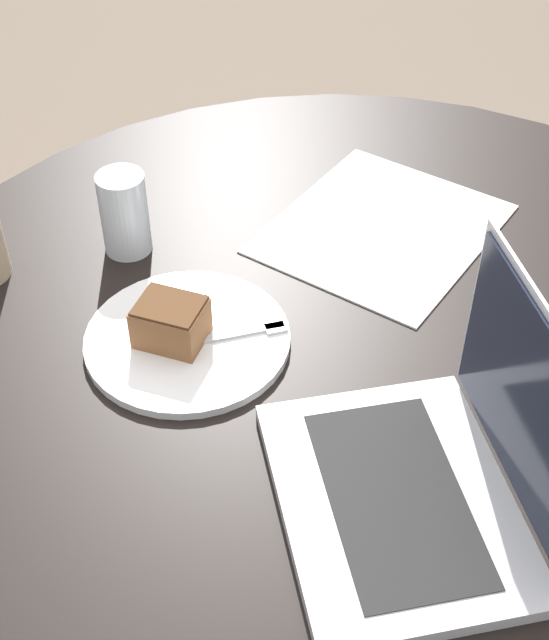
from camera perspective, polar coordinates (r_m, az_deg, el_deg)
ground_plane at (r=1.76m, az=3.90°, el=-19.10°), size 12.00×12.00×0.00m
dining_table at (r=1.24m, az=5.26°, el=-4.88°), size 1.34×1.34×0.74m
paper_document at (r=1.36m, az=6.91°, el=5.84°), size 0.40×0.36×0.00m
plate at (r=1.16m, az=-5.59°, el=-1.25°), size 0.27×0.27×0.01m
cake_slice at (r=1.14m, az=-6.65°, el=-0.12°), size 0.07×0.09×0.06m
fork at (r=1.15m, az=-2.52°, el=-0.89°), size 0.12×0.15×0.00m
water_glass at (r=1.30m, az=-9.58°, el=6.75°), size 0.07×0.07×0.13m
laptop at (r=0.97m, az=9.91°, el=-9.81°), size 0.41×0.39×0.25m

